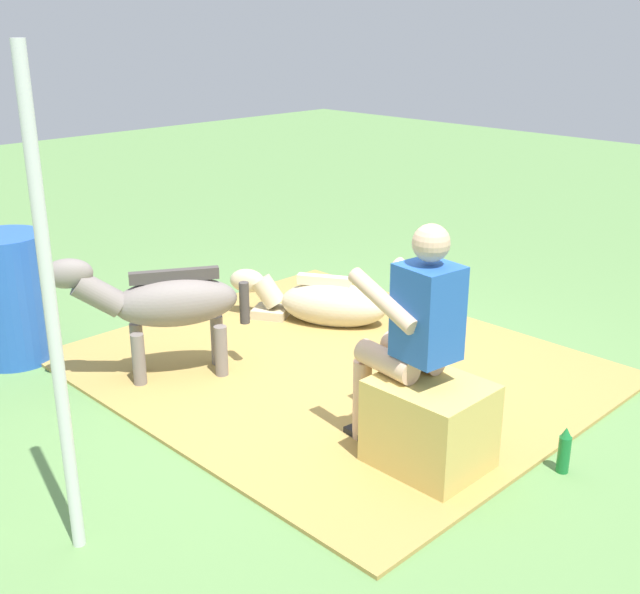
{
  "coord_description": "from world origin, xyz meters",
  "views": [
    {
      "loc": [
        -3.45,
        3.46,
        2.4
      ],
      "look_at": [
        0.22,
        -0.19,
        0.55
      ],
      "focal_mm": 44.33,
      "sensor_mm": 36.0,
      "label": 1
    }
  ],
  "objects_px": {
    "hay_bale": "(429,426)",
    "soda_bottle": "(564,450)",
    "water_barrel": "(10,298)",
    "tent_pole_left": "(52,320)",
    "pony_standing": "(163,303)",
    "person_seated": "(411,329)",
    "pony_lying": "(322,302)"
  },
  "relations": [
    {
      "from": "hay_bale",
      "to": "soda_bottle",
      "type": "distance_m",
      "value": 0.76
    },
    {
      "from": "water_barrel",
      "to": "tent_pole_left",
      "type": "xyz_separation_m",
      "value": [
        -2.33,
        0.77,
        0.69
      ]
    },
    {
      "from": "water_barrel",
      "to": "hay_bale",
      "type": "bearing_deg",
      "value": -162.53
    },
    {
      "from": "soda_bottle",
      "to": "tent_pole_left",
      "type": "bearing_deg",
      "value": 59.58
    },
    {
      "from": "hay_bale",
      "to": "pony_standing",
      "type": "relative_size",
      "value": 0.5
    },
    {
      "from": "hay_bale",
      "to": "water_barrel",
      "type": "xyz_separation_m",
      "value": [
        3.08,
        0.97,
        0.21
      ]
    },
    {
      "from": "pony_standing",
      "to": "soda_bottle",
      "type": "xyz_separation_m",
      "value": [
        -2.56,
        -0.87,
        -0.42
      ]
    },
    {
      "from": "pony_standing",
      "to": "soda_bottle",
      "type": "relative_size",
      "value": 4.37
    },
    {
      "from": "pony_standing",
      "to": "tent_pole_left",
      "type": "relative_size",
      "value": 0.52
    },
    {
      "from": "person_seated",
      "to": "tent_pole_left",
      "type": "bearing_deg",
      "value": 71.59
    },
    {
      "from": "soda_bottle",
      "to": "water_barrel",
      "type": "distance_m",
      "value": 3.93
    },
    {
      "from": "pony_standing",
      "to": "pony_lying",
      "type": "height_order",
      "value": "pony_standing"
    },
    {
      "from": "pony_lying",
      "to": "hay_bale",
      "type": "bearing_deg",
      "value": 150.44
    },
    {
      "from": "hay_bale",
      "to": "tent_pole_left",
      "type": "xyz_separation_m",
      "value": [
        0.75,
        1.74,
        0.9
      ]
    },
    {
      "from": "water_barrel",
      "to": "tent_pole_left",
      "type": "bearing_deg",
      "value": 161.62
    },
    {
      "from": "pony_standing",
      "to": "soda_bottle",
      "type": "height_order",
      "value": "pony_standing"
    },
    {
      "from": "person_seated",
      "to": "soda_bottle",
      "type": "height_order",
      "value": "person_seated"
    },
    {
      "from": "soda_bottle",
      "to": "water_barrel",
      "type": "relative_size",
      "value": 0.29
    },
    {
      "from": "soda_bottle",
      "to": "tent_pole_left",
      "type": "relative_size",
      "value": 0.12
    },
    {
      "from": "person_seated",
      "to": "water_barrel",
      "type": "distance_m",
      "value": 3.09
    },
    {
      "from": "pony_standing",
      "to": "soda_bottle",
      "type": "bearing_deg",
      "value": -161.34
    },
    {
      "from": "hay_bale",
      "to": "pony_standing",
      "type": "bearing_deg",
      "value": 10.54
    },
    {
      "from": "soda_bottle",
      "to": "water_barrel",
      "type": "bearing_deg",
      "value": 21.89
    },
    {
      "from": "pony_standing",
      "to": "pony_lying",
      "type": "relative_size",
      "value": 0.94
    },
    {
      "from": "pony_standing",
      "to": "water_barrel",
      "type": "distance_m",
      "value": 1.23
    },
    {
      "from": "person_seated",
      "to": "soda_bottle",
      "type": "distance_m",
      "value": 1.09
    },
    {
      "from": "tent_pole_left",
      "to": "pony_lying",
      "type": "bearing_deg",
      "value": -66.98
    },
    {
      "from": "person_seated",
      "to": "pony_lying",
      "type": "xyz_separation_m",
      "value": [
        1.8,
        -1.1,
        -0.59
      ]
    },
    {
      "from": "soda_bottle",
      "to": "tent_pole_left",
      "type": "distance_m",
      "value": 2.79
    },
    {
      "from": "pony_standing",
      "to": "tent_pole_left",
      "type": "height_order",
      "value": "tent_pole_left"
    },
    {
      "from": "pony_standing",
      "to": "person_seated",
      "type": "bearing_deg",
      "value": -168.1
    },
    {
      "from": "soda_bottle",
      "to": "tent_pole_left",
      "type": "height_order",
      "value": "tent_pole_left"
    }
  ]
}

